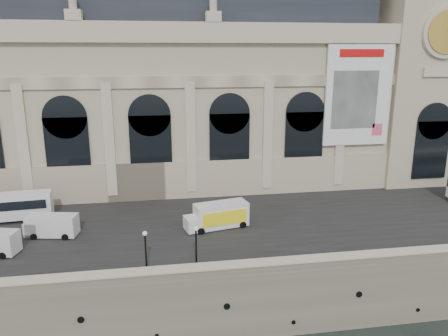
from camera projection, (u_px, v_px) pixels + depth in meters
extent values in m
cube|color=gray|center=(179.00, 190.00, 70.40)|extent=(160.00, 70.00, 6.00)
cube|color=#2D2D2D|center=(189.00, 220.00, 49.59)|extent=(160.00, 24.00, 0.06)
cube|color=gray|center=(202.00, 273.00, 36.67)|extent=(160.00, 1.20, 1.10)
cube|color=beige|center=(202.00, 267.00, 36.52)|extent=(160.00, 1.40, 0.12)
cube|color=#B5AA8B|center=(136.00, 107.00, 62.04)|extent=(68.00, 18.00, 22.00)
cube|color=beige|center=(137.00, 182.00, 55.51)|extent=(68.60, 0.40, 5.00)
cube|color=beige|center=(128.00, 32.00, 50.64)|extent=(69.00, 0.80, 2.40)
cube|color=beige|center=(131.00, 82.00, 52.28)|extent=(68.00, 0.30, 1.40)
cube|color=#272B34|center=(130.00, 2.00, 58.42)|extent=(64.00, 15.00, 6.00)
cube|color=beige|center=(23.00, 143.00, 51.99)|extent=(1.20, 0.50, 14.00)
cube|color=black|center=(68.00, 154.00, 53.21)|extent=(5.20, 0.25, 9.00)
cylinder|color=black|center=(65.00, 117.00, 52.05)|extent=(5.20, 0.25, 5.20)
cube|color=beige|center=(109.00, 141.00, 53.53)|extent=(1.20, 0.50, 14.00)
cube|color=black|center=(151.00, 151.00, 54.75)|extent=(5.20, 0.25, 9.00)
cylinder|color=black|center=(150.00, 115.00, 53.59)|extent=(5.20, 0.25, 5.20)
cube|color=beige|center=(191.00, 138.00, 55.07)|extent=(1.20, 0.50, 14.00)
cube|color=black|center=(229.00, 148.00, 56.30)|extent=(5.20, 0.25, 9.00)
cylinder|color=black|center=(230.00, 114.00, 55.13)|extent=(5.20, 0.25, 5.20)
cube|color=beige|center=(267.00, 136.00, 56.61)|extent=(1.20, 0.50, 14.00)
cube|color=black|center=(304.00, 146.00, 57.84)|extent=(5.20, 0.25, 9.00)
cylinder|color=black|center=(305.00, 112.00, 56.67)|extent=(5.20, 0.25, 5.20)
cube|color=beige|center=(340.00, 134.00, 58.15)|extent=(1.20, 0.50, 14.00)
cube|color=white|center=(358.00, 96.00, 56.98)|extent=(9.00, 0.35, 13.00)
cube|color=red|center=(362.00, 53.00, 55.39)|extent=(6.00, 0.06, 1.00)
cube|color=gray|center=(355.00, 100.00, 56.84)|extent=(6.20, 0.06, 7.50)
cube|color=#E3506E|center=(377.00, 129.00, 58.41)|extent=(1.40, 0.06, 1.60)
cube|color=#B5AA8B|center=(409.00, 77.00, 64.31)|extent=(12.00, 14.00, 30.00)
cylinder|color=beige|center=(446.00, 32.00, 55.85)|extent=(6.60, 0.50, 6.60)
cylinder|color=black|center=(448.00, 32.00, 55.56)|extent=(5.40, 0.15, 5.40)
cylinder|color=gold|center=(448.00, 32.00, 55.49)|extent=(5.50, 0.06, 5.50)
cube|color=black|center=(431.00, 150.00, 59.95)|extent=(5.00, 0.25, 8.00)
cube|color=white|center=(0.00, 207.00, 48.64)|extent=(11.07, 3.22, 2.82)
cube|color=black|center=(2.00, 201.00, 49.64)|extent=(9.98, 0.95, 1.00)
cylinder|color=black|center=(39.00, 219.00, 48.89)|extent=(0.93, 0.35, 0.91)
cylinder|color=black|center=(42.00, 212.00, 51.02)|extent=(0.93, 0.35, 0.91)
cylinder|color=black|center=(2.00, 256.00, 40.25)|extent=(0.73, 0.39, 0.70)
cylinder|color=black|center=(14.00, 247.00, 42.11)|extent=(0.73, 0.39, 0.70)
cube|color=silver|center=(52.00, 225.00, 45.04)|extent=(5.29, 2.84, 2.14)
cube|color=silver|center=(34.00, 228.00, 45.17)|extent=(1.74, 2.18, 1.49)
cube|color=black|center=(28.00, 223.00, 45.05)|extent=(0.37, 1.65, 0.74)
cylinder|color=black|center=(34.00, 237.00, 44.37)|extent=(0.74, 0.36, 0.71)
cylinder|color=black|center=(42.00, 229.00, 46.25)|extent=(0.74, 0.36, 0.71)
cylinder|color=black|center=(65.00, 237.00, 44.29)|extent=(0.74, 0.36, 0.71)
cylinder|color=black|center=(72.00, 230.00, 46.18)|extent=(0.74, 0.36, 0.71)
cube|color=white|center=(221.00, 215.00, 47.31)|extent=(6.08, 3.40, 2.58)
cube|color=yellow|center=(225.00, 218.00, 46.30)|extent=(4.87, 1.14, 1.53)
cube|color=red|center=(225.00, 218.00, 46.30)|extent=(2.81, 0.67, 0.57)
cube|color=white|center=(193.00, 224.00, 46.29)|extent=(1.95, 2.39, 1.44)
cylinder|color=black|center=(201.00, 231.00, 45.65)|extent=(0.81, 0.43, 0.77)
cylinder|color=black|center=(195.00, 224.00, 47.62)|extent=(0.81, 0.43, 0.77)
cylinder|color=black|center=(243.00, 225.00, 47.36)|extent=(0.81, 0.43, 0.77)
cylinder|color=black|center=(235.00, 218.00, 49.34)|extent=(0.81, 0.43, 0.77)
cylinder|color=black|center=(147.00, 272.00, 37.70)|extent=(0.40, 0.40, 0.37)
cylinder|color=black|center=(146.00, 254.00, 37.28)|extent=(0.15, 0.15, 3.66)
sphere|color=beige|center=(145.00, 233.00, 36.78)|extent=(0.40, 0.40, 0.40)
cylinder|color=black|center=(197.00, 268.00, 38.37)|extent=(0.42, 0.42, 0.38)
cylinder|color=black|center=(196.00, 250.00, 37.93)|extent=(0.15, 0.15, 3.81)
sphere|color=beige|center=(196.00, 229.00, 37.41)|extent=(0.42, 0.42, 0.42)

